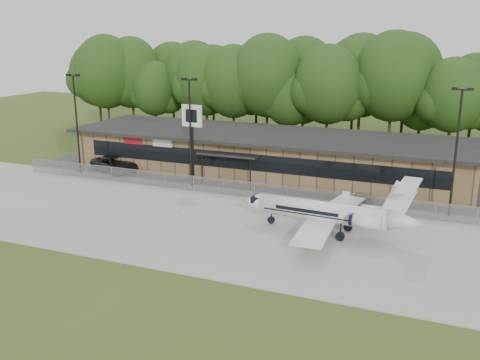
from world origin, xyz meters
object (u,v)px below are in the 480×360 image
at_px(business_jet, 329,213).
at_px(suv, 115,164).
at_px(terminal, 267,153).
at_px(pole_sign, 192,124).

xyz_separation_m(business_jet, suv, (-25.02, 9.36, -0.79)).
height_order(terminal, suv, terminal).
height_order(business_jet, pole_sign, pole_sign).
distance_m(business_jet, pole_sign, 17.36).
height_order(terminal, pole_sign, pole_sign).
relative_size(business_jet, suv, 2.26).
bearing_deg(business_jet, suv, 163.20).
relative_size(terminal, suv, 6.87).
distance_m(terminal, pole_sign, 9.47).
distance_m(business_jet, suv, 26.72).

